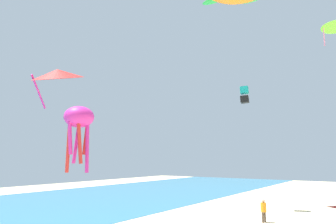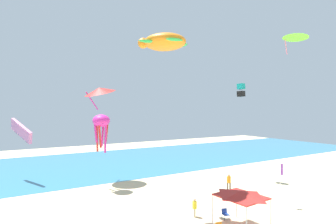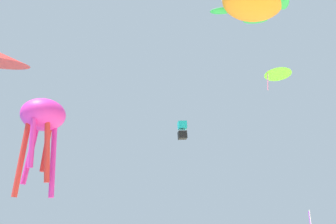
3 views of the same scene
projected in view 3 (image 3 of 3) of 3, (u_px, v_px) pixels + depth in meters
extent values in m
cube|color=purple|center=(310.00, 219.00, 24.88)|extent=(0.30, 0.02, 1.10)
ellipsoid|color=orange|center=(253.00, 2.00, 19.32)|extent=(4.93, 5.06, 1.63)
ellipsoid|color=green|center=(223.00, 11.00, 19.86)|extent=(0.65, 1.55, 0.22)
ellipsoid|color=green|center=(284.00, 2.00, 19.05)|extent=(1.62, 0.90, 0.22)
ellipsoid|color=green|center=(255.00, 20.00, 20.81)|extent=(0.65, 1.55, 0.22)
ellipsoid|color=#E02D9E|center=(43.00, 115.00, 15.58)|extent=(2.05, 2.05, 1.49)
cylinder|color=#E02D9E|center=(32.00, 143.00, 14.47)|extent=(0.46, 0.24, 2.18)
cylinder|color=red|center=(47.00, 151.00, 14.63)|extent=(0.38, 0.48, 2.79)
cylinder|color=#E02D9E|center=(53.00, 160.00, 15.15)|extent=(0.41, 0.53, 3.39)
cylinder|color=red|center=(46.00, 149.00, 15.72)|extent=(0.46, 0.24, 2.18)
cylinder|color=#E02D9E|center=(30.00, 154.00, 15.38)|extent=(0.38, 0.48, 2.79)
cylinder|color=red|center=(22.00, 158.00, 14.66)|extent=(0.41, 0.53, 3.39)
cube|color=teal|center=(182.00, 125.00, 33.32)|extent=(1.03, 1.06, 0.80)
cube|color=black|center=(182.00, 135.00, 32.99)|extent=(1.03, 1.06, 0.80)
cone|color=#66D82D|center=(278.00, 72.00, 31.87)|extent=(2.94, 2.91, 0.75)
cylinder|color=pink|center=(268.00, 80.00, 31.57)|extent=(0.63, 0.19, 1.83)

